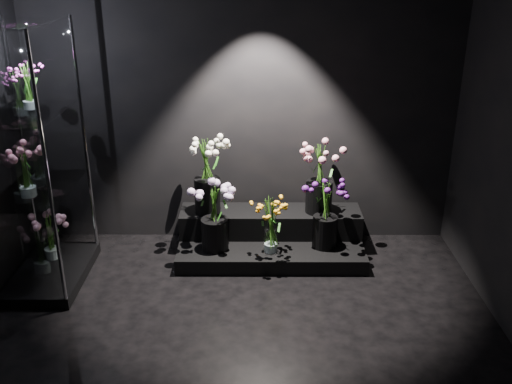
{
  "coord_description": "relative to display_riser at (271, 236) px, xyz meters",
  "views": [
    {
      "loc": [
        0.13,
        -3.21,
        2.63
      ],
      "look_at": [
        0.12,
        1.2,
        0.81
      ],
      "focal_mm": 40.0,
      "sensor_mm": 36.0,
      "label": 1
    }
  ],
  "objects": [
    {
      "name": "bouquet_case_magenta",
      "position": [
        -1.94,
        -0.4,
        1.53
      ],
      "size": [
        0.25,
        0.25,
        0.36
      ],
      "rotation": [
        0.0,
        0.0,
        -0.09
      ],
      "color": "white",
      "rests_on": "display_case"
    },
    {
      "name": "bouquet_cream_roses",
      "position": [
        -0.6,
        0.07,
        0.68
      ],
      "size": [
        0.48,
        0.48,
        0.77
      ],
      "rotation": [
        0.0,
        0.0,
        0.23
      ],
      "color": "black",
      "rests_on": "display_riser"
    },
    {
      "name": "bouquet_case_base_pink",
      "position": [
        -1.98,
        -0.31,
        0.17
      ],
      "size": [
        0.34,
        0.34,
        0.44
      ],
      "rotation": [
        0.0,
        0.0,
        -0.12
      ],
      "color": "white",
      "rests_on": "display_case"
    },
    {
      "name": "floor",
      "position": [
        -0.26,
        -1.66,
        -0.16
      ],
      "size": [
        4.0,
        4.0,
        0.0
      ],
      "primitive_type": "plane",
      "color": "black",
      "rests_on": "ground"
    },
    {
      "name": "display_riser",
      "position": [
        0.0,
        0.0,
        0.0
      ],
      "size": [
        1.72,
        0.77,
        0.38
      ],
      "color": "black",
      "rests_on": "floor"
    },
    {
      "name": "bouquet_lilac",
      "position": [
        -0.51,
        -0.22,
        0.35
      ],
      "size": [
        0.49,
        0.49,
        0.62
      ],
      "rotation": [
        0.0,
        0.0,
        -0.3
      ],
      "color": "black",
      "rests_on": "display_riser"
    },
    {
      "name": "bouquet_purple",
      "position": [
        0.49,
        -0.17,
        0.35
      ],
      "size": [
        0.41,
        0.41,
        0.64
      ],
      "rotation": [
        0.0,
        0.0,
        0.35
      ],
      "color": "black",
      "rests_on": "display_riser"
    },
    {
      "name": "bouquet_pink_roses",
      "position": [
        0.45,
        0.08,
        0.61
      ],
      "size": [
        0.47,
        0.47,
        0.66
      ],
      "rotation": [
        0.0,
        0.0,
        -0.26
      ],
      "color": "black",
      "rests_on": "display_riser"
    },
    {
      "name": "wall_back",
      "position": [
        -0.26,
        0.34,
        1.24
      ],
      "size": [
        4.0,
        0.0,
        4.0
      ],
      "primitive_type": "plane",
      "rotation": [
        1.57,
        0.0,
        0.0
      ],
      "color": "black",
      "rests_on": "floor"
    },
    {
      "name": "display_case",
      "position": [
        -1.94,
        -0.51,
        0.94
      ],
      "size": [
        0.6,
        1.0,
        2.19
      ],
      "color": "black",
      "rests_on": "floor"
    },
    {
      "name": "bouquet_orange_bells",
      "position": [
        -0.01,
        -0.27,
        0.26
      ],
      "size": [
        0.29,
        0.29,
        0.53
      ],
      "rotation": [
        0.0,
        0.0,
        0.13
      ],
      "color": "white",
      "rests_on": "display_riser"
    },
    {
      "name": "bouquet_case_pink",
      "position": [
        -1.96,
        -0.66,
        0.92
      ],
      "size": [
        0.36,
        0.36,
        0.42
      ],
      "rotation": [
        0.0,
        0.0,
        0.17
      ],
      "color": "white",
      "rests_on": "display_case"
    }
  ]
}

